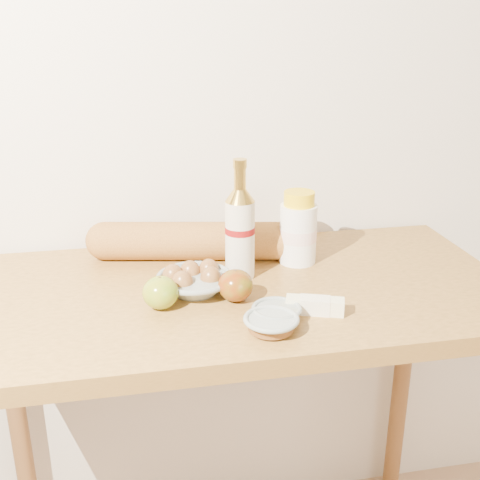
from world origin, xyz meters
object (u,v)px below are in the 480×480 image
at_px(baguette, 200,241).
at_px(egg_bowl, 194,280).
at_px(bourbon_bottle, 240,231).
at_px(cream_bottle, 298,230).
at_px(table, 237,336).

bearing_deg(baguette, egg_bowl, -91.14).
distance_m(bourbon_bottle, egg_bowl, 0.15).
height_order(bourbon_bottle, baguette, bourbon_bottle).
bearing_deg(cream_bottle, baguette, 160.27).
distance_m(table, bourbon_bottle, 0.24).
xyz_separation_m(cream_bottle, egg_bowl, (-0.26, -0.11, -0.06)).
relative_size(egg_bowl, baguette, 0.35).
relative_size(table, cream_bottle, 6.90).
relative_size(bourbon_bottle, cream_bottle, 1.55).
distance_m(bourbon_bottle, cream_bottle, 0.16).
xyz_separation_m(cream_bottle, baguette, (-0.22, 0.06, -0.03)).
distance_m(egg_bowl, baguette, 0.18).
bearing_deg(cream_bottle, egg_bowl, -160.53).
height_order(bourbon_bottle, egg_bowl, bourbon_bottle).
height_order(table, cream_bottle, cream_bottle).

